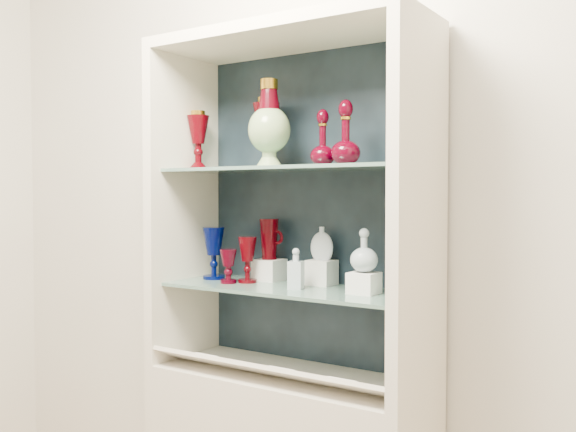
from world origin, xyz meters
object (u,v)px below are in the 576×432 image
Objects in this scene: enamel_urn at (269,124)px; ruby_pitcher at (269,239)px; cobalt_goblet at (214,253)px; ruby_decanter_b at (346,131)px; lidded_bowl at (405,148)px; flat_flask at (322,243)px; pedestal_lamp_left at (198,140)px; pedestal_lamp_right at (266,133)px; clear_square_bottle at (296,269)px; cameo_medallion at (409,246)px; ruby_goblet_small at (228,266)px; clear_round_decanter at (364,251)px; ruby_decanter_a at (323,134)px; ruby_goblet_tall at (247,260)px.

ruby_pitcher is (-0.08, 0.11, -0.42)m from enamel_urn.
enamel_urn reaches higher than cobalt_goblet.
ruby_pitcher is (-0.38, 0.09, -0.38)m from ruby_decanter_b.
lidded_bowl is 0.77× the size of flat_flask.
pedestal_lamp_left is 0.28m from pedestal_lamp_right.
cameo_medallion is at bearing 4.44° from clear_square_bottle.
enamel_urn is 0.66m from cameo_medallion.
enamel_urn is 1.56× the size of cobalt_goblet.
ruby_goblet_small is at bearing -121.45° from pedestal_lamp_right.
ruby_goblet_small is (-0.08, -0.13, -0.49)m from pedestal_lamp_right.
clear_round_decanter reaches higher than cobalt_goblet.
flat_flask is at bearing 159.16° from cameo_medallion.
ruby_decanter_a is at bearing 1.65° from pedestal_lamp_left.
ruby_decanter_a is (0.55, 0.02, -0.00)m from pedestal_lamp_left.
enamel_urn is at bearing -176.14° from ruby_decanter_b.
ruby_decanter_a is 1.55× the size of clear_square_bottle.
enamel_urn is 0.44m from ruby_pitcher.
clear_round_decanter is (0.16, -0.01, -0.39)m from ruby_decanter_a.
flat_flask is at bearing 4.72° from pedestal_lamp_right.
lidded_bowl is at bearing -95.92° from cameo_medallion.
pedestal_lamp_left is 1.33× the size of ruby_goblet_tall.
ruby_decanter_a is 0.33m from lidded_bowl.
pedestal_lamp_left is at bearing 176.33° from clear_square_bottle.
ruby_goblet_small is at bearing -170.12° from ruby_decanter_a.
clear_square_bottle is 0.16m from flat_flask.
cameo_medallion is (0.63, -0.00, 0.08)m from ruby_goblet_tall.
cobalt_goblet is (-0.48, -0.00, -0.43)m from ruby_decanter_a.
flat_flask reaches higher than cobalt_goblet.
cobalt_goblet is at bearing -158.57° from ruby_pitcher.
pedestal_lamp_right is 1.73× the size of ruby_pitcher.
clear_square_bottle is at bearing -169.89° from ruby_decanter_b.
pedestal_lamp_right is 0.46m from flat_flask.
cobalt_goblet is at bearing 178.62° from ruby_decanter_b.
ruby_decanter_a reaches higher than cameo_medallion.
cobalt_goblet is (-0.28, 0.03, -0.48)m from enamel_urn.
ruby_goblet_small is 0.88× the size of clear_square_bottle.
cameo_medallion is at bearing -7.63° from pedestal_lamp_right.
ruby_decanter_a is 0.10m from ruby_decanter_b.
ruby_pitcher reaches higher than ruby_goblet_small.
ruby_goblet_tall is at bearing -178.05° from ruby_decanter_a.
ruby_goblet_tall is at bearing 47.30° from ruby_goblet_small.
lidded_bowl is 0.56m from clear_square_bottle.
ruby_decanter_b is 1.80× the size of cameo_medallion.
ruby_decanter_a is (0.28, -0.07, -0.02)m from pedestal_lamp_right.
clear_square_bottle is (0.28, 0.02, 0.01)m from ruby_goblet_small.
pedestal_lamp_right is 2.15× the size of flat_flask.
ruby_pitcher is at bearing 165.81° from ruby_decanter_b.
ruby_pitcher is (0.20, 0.08, 0.06)m from cobalt_goblet.
pedestal_lamp_left reaches higher than lidded_bowl.
clear_round_decanter is at bearing 165.33° from lidded_bowl.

